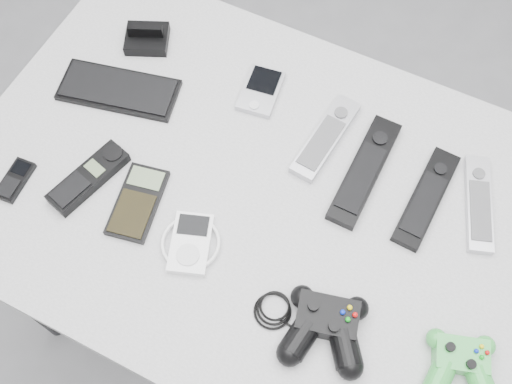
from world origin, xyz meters
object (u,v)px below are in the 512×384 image
at_px(remote_black_b, 426,198).
at_px(mobile_phone, 15,180).
at_px(pda, 261,90).
at_px(controller_green, 461,363).
at_px(mp3_player, 191,243).
at_px(remote_black_a, 365,170).
at_px(desk, 274,214).
at_px(pda_keyboard, 119,90).
at_px(controller_black, 326,325).
at_px(remote_silver_b, 479,203).
at_px(remote_silver_a, 326,137).
at_px(calculator, 138,202).
at_px(cordless_handset, 88,177).

bearing_deg(remote_black_b, mobile_phone, -153.50).
distance_m(pda, controller_green, 0.63).
relative_size(pda, mp3_player, 0.99).
bearing_deg(mobile_phone, remote_black_a, 23.36).
distance_m(desk, pda_keyboard, 0.40).
bearing_deg(mobile_phone, controller_black, -4.34).
bearing_deg(pda, remote_silver_b, -14.06).
relative_size(remote_silver_a, calculator, 1.33).
bearing_deg(controller_green, pda, 129.14).
xyz_separation_m(remote_silver_b, cordless_handset, (-0.67, -0.28, 0.00)).
xyz_separation_m(pda, controller_black, (0.31, -0.38, 0.02)).
distance_m(remote_black_a, controller_black, 0.31).
bearing_deg(remote_black_a, pda, 163.66).
distance_m(pda_keyboard, mobile_phone, 0.27).
relative_size(remote_black_b, mobile_phone, 2.44).
bearing_deg(remote_black_a, cordless_handset, -151.13).
bearing_deg(desk, controller_green, -19.42).
xyz_separation_m(pda_keyboard, controller_green, (0.79, -0.22, 0.01)).
height_order(pda, remote_black_b, remote_black_b).
distance_m(pda_keyboard, controller_green, 0.82).
distance_m(mobile_phone, cordless_handset, 0.14).
height_order(desk, remote_silver_b, remote_silver_b).
distance_m(remote_black_b, calculator, 0.53).
xyz_separation_m(remote_black_b, calculator, (-0.47, -0.24, -0.00)).
bearing_deg(desk, cordless_handset, -159.60).
distance_m(remote_silver_a, cordless_handset, 0.46).
bearing_deg(remote_silver_b, controller_green, -98.26).
height_order(remote_black_b, cordless_handset, cordless_handset).
distance_m(desk, remote_black_a, 0.20).
distance_m(pda_keyboard, remote_black_b, 0.64).
bearing_deg(mobile_phone, remote_silver_b, 18.51).
bearing_deg(controller_black, mp3_player, 159.20).
bearing_deg(mobile_phone, cordless_handset, 22.82).
height_order(desk, mobile_phone, mobile_phone).
distance_m(remote_silver_a, mp3_player, 0.33).
xyz_separation_m(pda, mobile_phone, (-0.32, -0.39, -0.00)).
bearing_deg(desk, remote_silver_b, 24.22).
relative_size(remote_black_a, controller_green, 1.87).
height_order(pda_keyboard, pda, pda).
distance_m(remote_silver_a, controller_black, 0.37).
distance_m(mobile_phone, calculator, 0.24).
relative_size(pda, controller_black, 0.46).
height_order(remote_silver_b, calculator, remote_silver_b).
bearing_deg(remote_black_b, desk, -151.37).
distance_m(desk, remote_black_b, 0.29).
xyz_separation_m(remote_black_b, mp3_player, (-0.35, -0.27, 0.00)).
height_order(mobile_phone, calculator, same).
relative_size(remote_black_a, controller_black, 0.99).
relative_size(pda_keyboard, calculator, 1.60).
bearing_deg(calculator, desk, 17.70).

